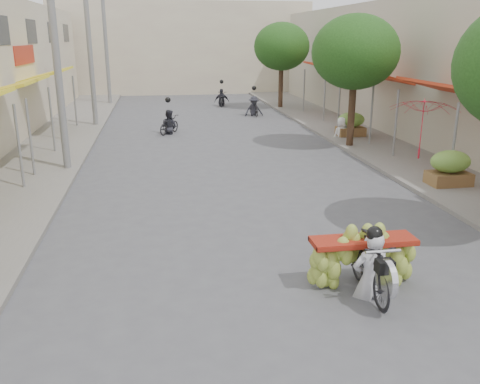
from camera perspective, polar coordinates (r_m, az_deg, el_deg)
name	(u,v)px	position (r m, az deg, el deg)	size (l,w,h in m)	color
ground	(346,379)	(7.34, 11.80, -19.87)	(120.00, 120.00, 0.00)	#505055
sidewalk_left	(38,152)	(21.39, -21.78, 4.21)	(4.00, 60.00, 0.12)	slate
sidewalk_right	(376,141)	(22.86, 15.03, 5.60)	(4.00, 60.00, 0.12)	slate
far_building	(183,48)	(43.50, -6.47, 15.79)	(20.00, 6.00, 7.00)	beige
utility_pole_mid	(55,48)	(17.70, -20.02, 14.96)	(0.60, 0.24, 8.00)	slate
utility_pole_far	(89,44)	(26.61, -16.56, 15.64)	(0.60, 0.24, 8.00)	slate
utility_pole_back	(106,42)	(35.56, -14.84, 15.95)	(0.60, 0.24, 8.00)	slate
street_tree_mid	(355,52)	(20.91, 12.83, 15.04)	(3.40, 3.40, 5.25)	#3A2719
street_tree_far	(282,47)	(32.36, 4.70, 15.95)	(3.40, 3.40, 5.25)	#3A2719
produce_crate_mid	(450,165)	(16.31, 22.52, 2.79)	(1.20, 0.88, 1.16)	brown
produce_crate_far	(351,122)	(23.34, 12.35, 7.65)	(1.20, 0.88, 1.16)	brown
banana_motorbike	(368,254)	(9.21, 14.20, -6.77)	(2.20, 1.94, 2.22)	black
market_umbrella	(425,98)	(16.86, 20.08, 9.92)	(2.67, 2.67, 1.94)	red
pedestrian	(343,117)	(23.04, 11.50, 8.30)	(0.91, 0.58, 1.76)	white
bg_motorbike_a	(169,118)	(24.11, -8.02, 8.28)	(1.26, 1.58, 1.95)	black
bg_motorbike_b	(254,101)	(29.47, 1.58, 10.19)	(1.11, 1.66, 1.95)	black
bg_motorbike_c	(222,94)	(33.73, -2.07, 10.96)	(1.05, 1.65, 1.95)	black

